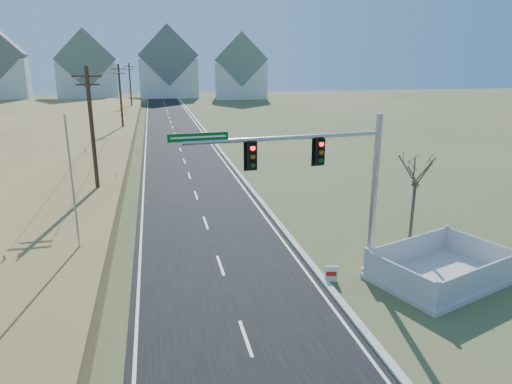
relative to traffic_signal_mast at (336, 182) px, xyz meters
name	(u,v)px	position (x,y,z in m)	size (l,w,h in m)	color
ground	(235,310)	(-4.64, -1.75, -4.43)	(260.00, 260.00, 0.00)	#3C4F26
road	(173,129)	(-4.64, 48.25, -4.40)	(8.00, 180.00, 0.06)	black
curb	(202,128)	(-0.49, 48.25, -4.34)	(0.30, 180.00, 0.18)	#B2AFA8
utility_pole_near	(93,136)	(-11.14, 13.25, 0.26)	(1.80, 0.26, 9.00)	#422D1E
utility_pole_mid	(121,100)	(-11.14, 43.25, 0.26)	(1.80, 0.26, 9.00)	#422D1E
utility_pole_far	(130,87)	(-11.14, 73.25, 0.26)	(1.80, 0.26, 9.00)	#422D1E
condo_nnw	(87,72)	(-22.64, 106.25, 2.51)	(14.93, 11.17, 17.03)	silver
condo_n	(168,68)	(-2.64, 110.25, 3.18)	(15.27, 10.20, 18.54)	silver
condo_ne	(240,72)	(15.36, 102.25, 2.41)	(14.12, 10.51, 16.52)	silver
traffic_signal_mast	(336,182)	(0.00, 0.00, 0.00)	(9.03, 1.12, 7.21)	#9EA0A5
fence_enclosure	(441,273)	(4.67, -1.14, -4.16)	(6.80, 5.66, 1.32)	#B7B5AD
open_sign	(331,274)	(-0.14, -0.30, -4.05)	(0.56, 0.20, 0.70)	white
flagpole	(76,214)	(-10.86, 2.92, -1.56)	(0.32, 0.32, 7.18)	#B7B5AD
bare_tree	(417,168)	(5.24, 2.39, -0.23)	(1.96, 1.96, 5.21)	#4C3F33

